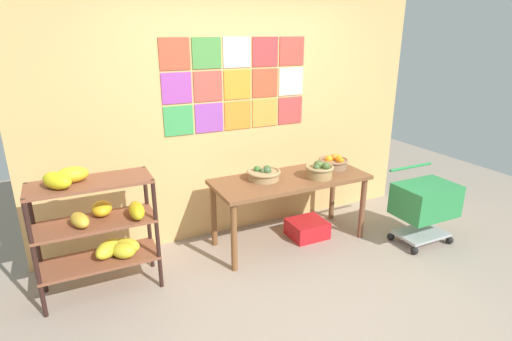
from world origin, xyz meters
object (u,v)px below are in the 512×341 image
(banana_shelf_unit, at_px, (99,222))
(produce_crate_under_table, at_px, (307,229))
(display_table, at_px, (290,186))
(shopping_cart, at_px, (425,202))
(fruit_basket_left, at_px, (264,174))
(fruit_basket_back_left, at_px, (334,162))
(fruit_basket_centre, at_px, (320,170))

(banana_shelf_unit, height_order, produce_crate_under_table, banana_shelf_unit)
(display_table, distance_m, produce_crate_under_table, 0.60)
(banana_shelf_unit, xyz_separation_m, display_table, (1.88, 0.05, -0.01))
(banana_shelf_unit, height_order, shopping_cart, banana_shelf_unit)
(banana_shelf_unit, relative_size, fruit_basket_left, 3.30)
(fruit_basket_left, bearing_deg, banana_shelf_unit, -175.38)
(display_table, bearing_deg, produce_crate_under_table, 0.43)
(fruit_basket_back_left, bearing_deg, banana_shelf_unit, -177.09)
(banana_shelf_unit, relative_size, shopping_cart, 1.44)
(fruit_basket_back_left, distance_m, shopping_cart, 1.03)
(display_table, xyz_separation_m, fruit_basket_back_left, (0.59, 0.07, 0.16))
(produce_crate_under_table, bearing_deg, shopping_cart, -31.76)
(fruit_basket_back_left, bearing_deg, shopping_cart, -46.55)
(banana_shelf_unit, relative_size, fruit_basket_centre, 3.85)
(banana_shelf_unit, bearing_deg, fruit_basket_centre, -2.08)
(banana_shelf_unit, relative_size, produce_crate_under_table, 2.89)
(fruit_basket_left, height_order, shopping_cart, fruit_basket_left)
(banana_shelf_unit, relative_size, display_table, 0.71)
(produce_crate_under_table, bearing_deg, fruit_basket_left, 171.44)
(fruit_basket_centre, height_order, fruit_basket_back_left, fruit_basket_centre)
(fruit_basket_left, height_order, produce_crate_under_table, fruit_basket_left)
(fruit_basket_left, xyz_separation_m, shopping_cart, (1.54, -0.71, -0.33))
(produce_crate_under_table, distance_m, shopping_cart, 1.27)
(fruit_basket_back_left, bearing_deg, display_table, -172.97)
(banana_shelf_unit, distance_m, display_table, 1.88)
(display_table, relative_size, fruit_basket_left, 4.69)
(banana_shelf_unit, height_order, fruit_basket_back_left, banana_shelf_unit)
(fruit_basket_back_left, relative_size, produce_crate_under_table, 0.81)
(fruit_basket_left, distance_m, fruit_basket_back_left, 0.86)
(fruit_basket_left, relative_size, fruit_basket_centre, 1.17)
(fruit_basket_back_left, bearing_deg, fruit_basket_left, 179.70)
(fruit_basket_back_left, distance_m, produce_crate_under_table, 0.79)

